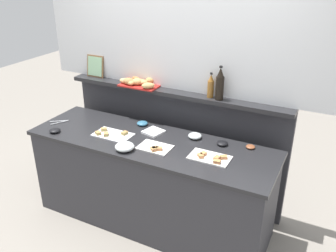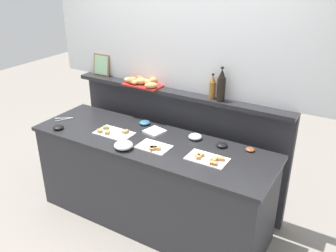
{
  "view_description": "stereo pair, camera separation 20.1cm",
  "coord_description": "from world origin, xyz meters",
  "px_view_note": "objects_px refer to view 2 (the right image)",
  "views": [
    {
      "loc": [
        1.49,
        -2.55,
        2.42
      ],
      "look_at": [
        0.13,
        0.1,
        1.04
      ],
      "focal_mm": 38.87,
      "sensor_mm": 36.0,
      "label": 1
    },
    {
      "loc": [
        1.66,
        -2.45,
        2.42
      ],
      "look_at": [
        0.13,
        0.1,
        1.04
      ],
      "focal_mm": 38.87,
      "sensor_mm": 36.0,
      "label": 2
    }
  ],
  "objects_px": {
    "sandwich_platter_side": "(113,133)",
    "napkin_stack": "(155,131)",
    "sandwich_platter_front": "(208,159)",
    "glass_bowl_medium": "(195,137)",
    "condiment_bowl_teal": "(58,127)",
    "wine_bottle_dark": "(221,86)",
    "framed_picture": "(101,65)",
    "bread_basket": "(142,82)",
    "glass_bowl_large": "(124,145)",
    "vinegar_bottle_amber": "(212,87)",
    "condiment_bowl_cream": "(222,145)",
    "sandwich_platter_rear": "(154,147)",
    "condiment_bowl_red": "(145,123)",
    "serving_tongs": "(65,119)",
    "condiment_bowl_dark": "(250,149)"
  },
  "relations": [
    {
      "from": "glass_bowl_large",
      "to": "condiment_bowl_cream",
      "type": "height_order",
      "value": "glass_bowl_large"
    },
    {
      "from": "wine_bottle_dark",
      "to": "bread_basket",
      "type": "xyz_separation_m",
      "value": [
        -0.86,
        0.0,
        -0.11
      ]
    },
    {
      "from": "napkin_stack",
      "to": "vinegar_bottle_amber",
      "type": "height_order",
      "value": "vinegar_bottle_amber"
    },
    {
      "from": "condiment_bowl_cream",
      "to": "sandwich_platter_front",
      "type": "bearing_deg",
      "value": -91.57
    },
    {
      "from": "serving_tongs",
      "to": "wine_bottle_dark",
      "type": "bearing_deg",
      "value": 18.54
    },
    {
      "from": "sandwich_platter_side",
      "to": "bread_basket",
      "type": "height_order",
      "value": "bread_basket"
    },
    {
      "from": "condiment_bowl_dark",
      "to": "wine_bottle_dark",
      "type": "xyz_separation_m",
      "value": [
        -0.37,
        0.17,
        0.46
      ]
    },
    {
      "from": "glass_bowl_large",
      "to": "glass_bowl_medium",
      "type": "relative_size",
      "value": 1.35
    },
    {
      "from": "napkin_stack",
      "to": "wine_bottle_dark",
      "type": "height_order",
      "value": "wine_bottle_dark"
    },
    {
      "from": "bread_basket",
      "to": "napkin_stack",
      "type": "bearing_deg",
      "value": -41.42
    },
    {
      "from": "sandwich_platter_side",
      "to": "condiment_bowl_cream",
      "type": "bearing_deg",
      "value": 15.91
    },
    {
      "from": "serving_tongs",
      "to": "napkin_stack",
      "type": "distance_m",
      "value": 0.99
    },
    {
      "from": "condiment_bowl_red",
      "to": "bread_basket",
      "type": "height_order",
      "value": "bread_basket"
    },
    {
      "from": "condiment_bowl_teal",
      "to": "condiment_bowl_cream",
      "type": "height_order",
      "value": "condiment_bowl_teal"
    },
    {
      "from": "condiment_bowl_cream",
      "to": "napkin_stack",
      "type": "distance_m",
      "value": 0.67
    },
    {
      "from": "sandwich_platter_side",
      "to": "sandwich_platter_front",
      "type": "bearing_deg",
      "value": 0.53
    },
    {
      "from": "sandwich_platter_front",
      "to": "condiment_bowl_cream",
      "type": "xyz_separation_m",
      "value": [
        0.01,
        0.27,
        0.01
      ]
    },
    {
      "from": "sandwich_platter_front",
      "to": "vinegar_bottle_amber",
      "type": "relative_size",
      "value": 1.45
    },
    {
      "from": "glass_bowl_large",
      "to": "serving_tongs",
      "type": "bearing_deg",
      "value": 168.03
    },
    {
      "from": "framed_picture",
      "to": "sandwich_platter_front",
      "type": "bearing_deg",
      "value": -19.5
    },
    {
      "from": "condiment_bowl_cream",
      "to": "vinegar_bottle_amber",
      "type": "xyz_separation_m",
      "value": [
        -0.23,
        0.24,
        0.42
      ]
    },
    {
      "from": "sandwich_platter_front",
      "to": "framed_picture",
      "type": "xyz_separation_m",
      "value": [
        -1.56,
        0.55,
        0.44
      ]
    },
    {
      "from": "glass_bowl_large",
      "to": "condiment_bowl_red",
      "type": "distance_m",
      "value": 0.53
    },
    {
      "from": "condiment_bowl_teal",
      "to": "wine_bottle_dark",
      "type": "distance_m",
      "value": 1.62
    },
    {
      "from": "sandwich_platter_side",
      "to": "wine_bottle_dark",
      "type": "bearing_deg",
      "value": 30.52
    },
    {
      "from": "sandwich_platter_front",
      "to": "serving_tongs",
      "type": "distance_m",
      "value": 1.63
    },
    {
      "from": "sandwich_platter_side",
      "to": "napkin_stack",
      "type": "height_order",
      "value": "sandwich_platter_side"
    },
    {
      "from": "sandwich_platter_rear",
      "to": "serving_tongs",
      "type": "relative_size",
      "value": 1.75
    },
    {
      "from": "serving_tongs",
      "to": "vinegar_bottle_amber",
      "type": "bearing_deg",
      "value": 20.36
    },
    {
      "from": "sandwich_platter_side",
      "to": "wine_bottle_dark",
      "type": "height_order",
      "value": "wine_bottle_dark"
    },
    {
      "from": "condiment_bowl_red",
      "to": "bread_basket",
      "type": "relative_size",
      "value": 0.25
    },
    {
      "from": "sandwich_platter_front",
      "to": "napkin_stack",
      "type": "bearing_deg",
      "value": 162.17
    },
    {
      "from": "sandwich_platter_front",
      "to": "glass_bowl_medium",
      "type": "height_order",
      "value": "glass_bowl_medium"
    },
    {
      "from": "condiment_bowl_teal",
      "to": "serving_tongs",
      "type": "bearing_deg",
      "value": 121.21
    },
    {
      "from": "napkin_stack",
      "to": "sandwich_platter_side",
      "type": "bearing_deg",
      "value": -145.78
    },
    {
      "from": "sandwich_platter_side",
      "to": "bread_basket",
      "type": "distance_m",
      "value": 0.63
    },
    {
      "from": "vinegar_bottle_amber",
      "to": "wine_bottle_dark",
      "type": "xyz_separation_m",
      "value": [
        0.09,
        -0.02,
        0.04
      ]
    },
    {
      "from": "sandwich_platter_side",
      "to": "framed_picture",
      "type": "xyz_separation_m",
      "value": [
        -0.58,
        0.56,
        0.44
      ]
    },
    {
      "from": "condiment_bowl_cream",
      "to": "sandwich_platter_rear",
      "type": "bearing_deg",
      "value": -146.64
    },
    {
      "from": "condiment_bowl_red",
      "to": "framed_picture",
      "type": "distance_m",
      "value": 0.87
    },
    {
      "from": "sandwich_platter_rear",
      "to": "sandwich_platter_front",
      "type": "distance_m",
      "value": 0.5
    },
    {
      "from": "condiment_bowl_cream",
      "to": "napkin_stack",
      "type": "xyz_separation_m",
      "value": [
        -0.67,
        -0.06,
        -0.01
      ]
    },
    {
      "from": "condiment_bowl_cream",
      "to": "sandwich_platter_side",
      "type": "bearing_deg",
      "value": -164.09
    },
    {
      "from": "sandwich_platter_rear",
      "to": "condiment_bowl_teal",
      "type": "height_order",
      "value": "same"
    },
    {
      "from": "wine_bottle_dark",
      "to": "condiment_bowl_teal",
      "type": "bearing_deg",
      "value": -152.97
    },
    {
      "from": "framed_picture",
      "to": "condiment_bowl_teal",
      "type": "bearing_deg",
      "value": -85.74
    },
    {
      "from": "wine_bottle_dark",
      "to": "glass_bowl_large",
      "type": "bearing_deg",
      "value": -130.31
    },
    {
      "from": "bread_basket",
      "to": "framed_picture",
      "type": "xyz_separation_m",
      "value": [
        -0.57,
        0.05,
        0.08
      ]
    },
    {
      "from": "condiment_bowl_dark",
      "to": "wine_bottle_dark",
      "type": "relative_size",
      "value": 0.26
    },
    {
      "from": "glass_bowl_large",
      "to": "condiment_bowl_cream",
      "type": "distance_m",
      "value": 0.87
    }
  ]
}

